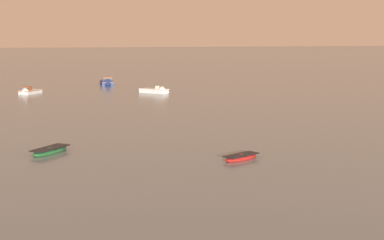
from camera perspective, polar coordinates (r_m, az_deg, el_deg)
The scene contains 5 objects.
rowboat_moored_1 at distance 46.47m, azimuth -13.80°, elevation -2.97°, with size 3.42×3.71×0.59m.
motorboat_moored_1 at distance 91.30m, azimuth -3.38°, elevation 2.81°, with size 4.89×5.23×1.83m.
motorboat_moored_2 at distance 106.29m, azimuth -8.35°, elevation 3.58°, with size 2.31×6.11×2.27m.
motorboat_moored_4 at distance 93.24m, azimuth -15.87°, elevation 2.63°, with size 3.97×4.82×1.79m.
rowboat_moored_5 at distance 43.02m, azimuth 4.87°, elevation -3.69°, with size 3.35×2.50×0.51m.
Camera 1 is at (-24.96, -24.91, 9.13)m, focal length 54.16 mm.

